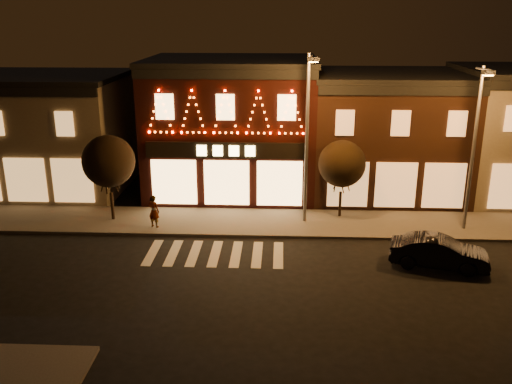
{
  "coord_description": "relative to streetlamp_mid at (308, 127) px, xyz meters",
  "views": [
    {
      "loc": [
        3.05,
        -19.91,
        10.92
      ],
      "look_at": [
        1.94,
        4.0,
        3.11
      ],
      "focal_mm": 38.81,
      "sensor_mm": 36.0,
      "label": 1
    }
  ],
  "objects": [
    {
      "name": "building_pulp",
      "position": [
        -4.4,
        6.03,
        -1.18
      ],
      "size": [
        10.2,
        8.34,
        8.3
      ],
      "color": "black",
      "rests_on": "ground"
    },
    {
      "name": "dark_sedan",
      "position": [
        5.77,
        -4.87,
        -4.64
      ],
      "size": [
        4.51,
        2.45,
        1.41
      ],
      "primitive_type": "imported",
      "rotation": [
        0.0,
        0.0,
        1.34
      ],
      "color": "black",
      "rests_on": "ground"
    },
    {
      "name": "streetlamp_mid",
      "position": [
        0.0,
        0.0,
        0.0
      ],
      "size": [
        0.57,
        2.03,
        8.86
      ],
      "rotation": [
        0.0,
        0.0,
        -0.07
      ],
      "color": "#59595E",
      "rests_on": "sidewalk_far"
    },
    {
      "name": "tree_right",
      "position": [
        1.95,
        1.11,
        -2.21
      ],
      "size": [
        2.55,
        2.55,
        4.26
      ],
      "rotation": [
        0.0,
        0.0,
        0.17
      ],
      "color": "black",
      "rests_on": "sidewalk_far"
    },
    {
      "name": "sidewalk_far",
      "position": [
        -2.4,
        0.06,
        -5.27
      ],
      "size": [
        44.0,
        4.0,
        0.15
      ],
      "primitive_type": "cube",
      "color": "#47423D",
      "rests_on": "ground"
    },
    {
      "name": "building_right_a",
      "position": [
        5.1,
        6.05,
        -1.58
      ],
      "size": [
        9.2,
        8.28,
        7.5
      ],
      "color": "#391E13",
      "rests_on": "ground"
    },
    {
      "name": "streetlamp_right",
      "position": [
        8.22,
        -0.7,
        -0.31
      ],
      "size": [
        0.7,
        1.91,
        8.33
      ],
      "rotation": [
        0.0,
        0.0,
        0.2
      ],
      "color": "#59595E",
      "rests_on": "sidewalk_far"
    },
    {
      "name": "ground",
      "position": [
        -4.4,
        -7.94,
        -5.35
      ],
      "size": [
        120.0,
        120.0,
        0.0
      ],
      "primitive_type": "plane",
      "color": "black",
      "rests_on": "ground"
    },
    {
      "name": "pedestrian",
      "position": [
        -7.93,
        -1.03,
        -4.32
      ],
      "size": [
        0.75,
        0.63,
        1.75
      ],
      "primitive_type": "imported",
      "rotation": [
        0.0,
        0.0,
        2.74
      ],
      "color": "gray",
      "rests_on": "sidewalk_far"
    },
    {
      "name": "tree_left",
      "position": [
        -10.46,
        0.04,
        -1.94
      ],
      "size": [
        2.78,
        2.78,
        4.65
      ],
      "rotation": [
        0.0,
        0.0,
        -0.16
      ],
      "color": "black",
      "rests_on": "sidewalk_far"
    },
    {
      "name": "building_left",
      "position": [
        -17.4,
        6.05,
        -1.68
      ],
      "size": [
        12.2,
        8.28,
        7.3
      ],
      "color": "#6F604F",
      "rests_on": "ground"
    }
  ]
}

